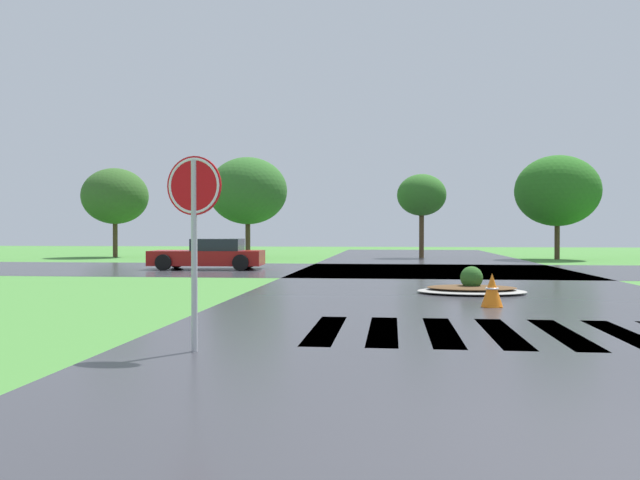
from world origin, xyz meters
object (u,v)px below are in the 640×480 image
object	(u,v)px
traffic_cone	(492,290)
car_white_sedan	(210,255)
median_island	(472,288)
stop_sign	(194,206)

from	to	relation	value
traffic_cone	car_white_sedan	bearing A→B (deg)	127.82
car_white_sedan	median_island	bearing A→B (deg)	131.66
median_island	traffic_cone	bearing A→B (deg)	-88.55
median_island	traffic_cone	xyz separation A→B (m)	(0.07, -2.85, 0.20)
car_white_sedan	traffic_cone	bearing A→B (deg)	124.32
stop_sign	median_island	xyz separation A→B (m)	(4.49, 8.32, -1.73)
median_island	car_white_sedan	size ratio (longest dim) A/B	0.58
stop_sign	traffic_cone	world-z (taller)	stop_sign
stop_sign	car_white_sedan	xyz separation A→B (m)	(-4.88, 17.63, -1.29)
stop_sign	median_island	bearing A→B (deg)	71.45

